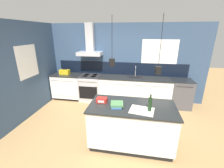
# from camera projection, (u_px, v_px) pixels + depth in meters

# --- Properties ---
(ground_plane) EXTENTS (16.00, 16.00, 0.00)m
(ground_plane) POSITION_uv_depth(u_px,v_px,m) (110.00, 131.00, 3.69)
(ground_plane) COLOR tan
(ground_plane) RESTS_ON ground
(wall_back) EXTENTS (5.60, 2.48, 2.60)m
(wall_back) POSITION_uv_depth(u_px,v_px,m) (119.00, 62.00, 5.12)
(wall_back) COLOR #354C6B
(wall_back) RESTS_ON ground_plane
(wall_left) EXTENTS (0.08, 3.80, 2.60)m
(wall_left) POSITION_uv_depth(u_px,v_px,m) (31.00, 69.00, 4.31)
(wall_left) COLOR #354C6B
(wall_left) RESTS_ON ground_plane
(counter_run_left) EXTENTS (1.01, 0.64, 0.91)m
(counter_run_left) POSITION_uv_depth(u_px,v_px,m) (68.00, 86.00, 5.42)
(counter_run_left) COLOR black
(counter_run_left) RESTS_ON ground_plane
(counter_run_sink) EXTENTS (2.33, 0.64, 1.26)m
(counter_run_sink) POSITION_uv_depth(u_px,v_px,m) (134.00, 90.00, 5.03)
(counter_run_sink) COLOR black
(counter_run_sink) RESTS_ON ground_plane
(oven_range) EXTENTS (0.73, 0.66, 0.91)m
(oven_range) POSITION_uv_depth(u_px,v_px,m) (91.00, 88.00, 5.27)
(oven_range) COLOR #B5B5BA
(oven_range) RESTS_ON ground_plane
(dishwasher) EXTENTS (0.62, 0.65, 0.91)m
(dishwasher) POSITION_uv_depth(u_px,v_px,m) (181.00, 93.00, 4.79)
(dishwasher) COLOR #4C4C51
(dishwasher) RESTS_ON ground_plane
(kitchen_island) EXTENTS (1.75, 0.89, 0.91)m
(kitchen_island) POSITION_uv_depth(u_px,v_px,m) (131.00, 125.00, 3.17)
(kitchen_island) COLOR black
(kitchen_island) RESTS_ON ground_plane
(bottle_on_island) EXTENTS (0.07, 0.07, 0.33)m
(bottle_on_island) POSITION_uv_depth(u_px,v_px,m) (150.00, 104.00, 2.77)
(bottle_on_island) COLOR #193319
(bottle_on_island) RESTS_ON kitchen_island
(book_stack) EXTENTS (0.28, 0.34, 0.06)m
(book_stack) POSITION_uv_depth(u_px,v_px,m) (117.00, 104.00, 3.00)
(book_stack) COLOR #335684
(book_stack) RESTS_ON kitchen_island
(red_supply_box) EXTENTS (0.22, 0.16, 0.10)m
(red_supply_box) POSITION_uv_depth(u_px,v_px,m) (102.00, 100.00, 3.16)
(red_supply_box) COLOR red
(red_supply_box) RESTS_ON kitchen_island
(paper_pile) EXTENTS (0.50, 0.43, 0.01)m
(paper_pile) POSITION_uv_depth(u_px,v_px,m) (142.00, 110.00, 2.83)
(paper_pile) COLOR silver
(paper_pile) RESTS_ON kitchen_island
(yellow_toolbox) EXTENTS (0.34, 0.18, 0.19)m
(yellow_toolbox) POSITION_uv_depth(u_px,v_px,m) (65.00, 72.00, 5.25)
(yellow_toolbox) COLOR gold
(yellow_toolbox) RESTS_ON counter_run_left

